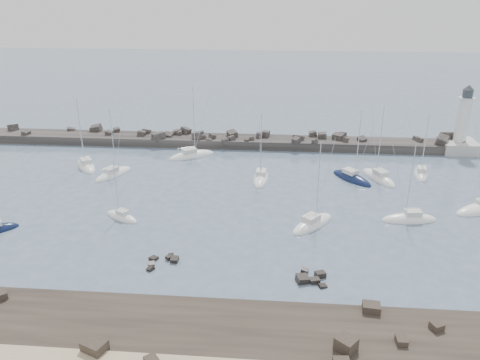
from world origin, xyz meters
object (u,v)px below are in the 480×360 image
at_px(sailboat_9, 409,220).
at_px(sailboat_10, 378,178).
at_px(sailboat_12, 421,174).
at_px(sailboat_1, 86,166).
at_px(sailboat_6, 261,179).
at_px(sailboat_3, 114,175).
at_px(sailboat_7, 312,224).
at_px(sailboat_5, 122,217).
at_px(sailboat_8, 352,179).
at_px(lighthouse, 460,137).
at_px(sailboat_4, 192,156).

relative_size(sailboat_9, sailboat_10, 0.91).
bearing_deg(sailboat_12, sailboat_9, -109.59).
xyz_separation_m(sailboat_1, sailboat_6, (33.62, -3.67, -0.01)).
relative_size(sailboat_3, sailboat_7, 0.98).
height_order(sailboat_5, sailboat_12, sailboat_12).
relative_size(sailboat_1, sailboat_10, 0.99).
distance_m(sailboat_3, sailboat_6, 26.93).
xyz_separation_m(sailboat_7, sailboat_12, (20.94, 21.23, 0.00)).
relative_size(sailboat_8, sailboat_10, 0.97).
xyz_separation_m(sailboat_7, sailboat_8, (8.03, 18.03, 0.01)).
height_order(sailboat_6, sailboat_8, sailboat_8).
bearing_deg(sailboat_8, sailboat_6, -174.91).
relative_size(lighthouse, sailboat_8, 1.05).
distance_m(sailboat_4, sailboat_12, 44.07).
bearing_deg(sailboat_3, sailboat_4, 41.82).
bearing_deg(sailboat_4, sailboat_12, -8.26).
bearing_deg(sailboat_12, sailboat_8, -166.06).
distance_m(sailboat_5, sailboat_9, 42.65).
bearing_deg(lighthouse, sailboat_5, -149.52).
bearing_deg(sailboat_3, lighthouse, 15.79).
xyz_separation_m(sailboat_3, sailboat_10, (47.96, 2.21, 0.01)).
bearing_deg(sailboat_3, sailboat_10, 2.64).
height_order(sailboat_1, sailboat_12, sailboat_1).
distance_m(sailboat_4, sailboat_9, 44.61).
relative_size(lighthouse, sailboat_5, 1.47).
relative_size(sailboat_10, sailboat_12, 1.19).
height_order(sailboat_4, sailboat_9, sailboat_4).
relative_size(sailboat_6, sailboat_12, 1.10).
bearing_deg(sailboat_7, sailboat_9, 10.41).
relative_size(lighthouse, sailboat_1, 1.03).
bearing_deg(sailboat_1, sailboat_10, -1.69).
bearing_deg(sailboat_10, sailboat_7, -124.58).
bearing_deg(sailboat_7, sailboat_8, 66.00).
xyz_separation_m(sailboat_5, sailboat_9, (42.56, 2.72, 0.01)).
bearing_deg(sailboat_8, sailboat_10, 7.27).
xyz_separation_m(sailboat_5, sailboat_8, (36.27, 18.12, 0.02)).
distance_m(sailboat_1, sailboat_8, 49.87).
bearing_deg(sailboat_10, sailboat_3, -177.36).
height_order(lighthouse, sailboat_8, lighthouse).
xyz_separation_m(sailboat_3, sailboat_7, (35.11, -16.43, 0.00)).
bearing_deg(sailboat_3, sailboat_9, -15.60).
height_order(sailboat_5, sailboat_7, sailboat_7).
relative_size(sailboat_4, sailboat_10, 1.06).
distance_m(sailboat_5, sailboat_12, 53.61).
bearing_deg(sailboat_7, lighthouse, 47.79).
height_order(sailboat_9, sailboat_10, sailboat_10).
bearing_deg(sailboat_12, sailboat_7, -134.60).
xyz_separation_m(sailboat_3, sailboat_9, (49.43, -13.80, 0.01)).
distance_m(sailboat_1, sailboat_6, 33.82).
bearing_deg(sailboat_10, sailboat_1, 178.31).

